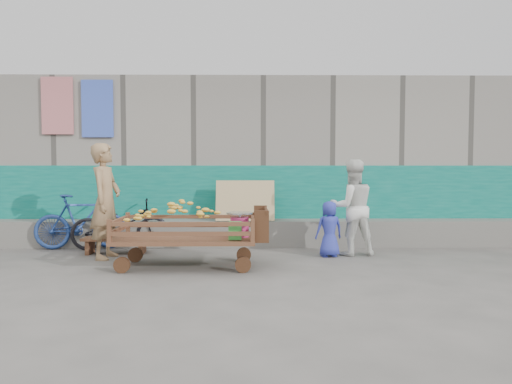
{
  "coord_description": "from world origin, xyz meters",
  "views": [
    {
      "loc": [
        0.39,
        -5.54,
        1.35
      ],
      "look_at": [
        0.47,
        1.2,
        1.0
      ],
      "focal_mm": 32.0,
      "sensor_mm": 36.0,
      "label": 1
    }
  ],
  "objects_px": {
    "child": "(329,229)",
    "bicycle_dark": "(121,224)",
    "banana_cart": "(183,224)",
    "bench": "(116,242)",
    "vendor_man": "(106,201)",
    "bicycle_blue": "(81,222)",
    "woman": "(352,207)"
  },
  "relations": [
    {
      "from": "child",
      "to": "bicycle_dark",
      "type": "relative_size",
      "value": 0.54
    },
    {
      "from": "bicycle_dark",
      "to": "banana_cart",
      "type": "bearing_deg",
      "value": -150.88
    },
    {
      "from": "bench",
      "to": "vendor_man",
      "type": "relative_size",
      "value": 0.6
    },
    {
      "from": "bench",
      "to": "banana_cart",
      "type": "bearing_deg",
      "value": -39.4
    },
    {
      "from": "bench",
      "to": "child",
      "type": "xyz_separation_m",
      "value": [
        3.33,
        -0.28,
        0.24
      ]
    },
    {
      "from": "banana_cart",
      "to": "bench",
      "type": "xyz_separation_m",
      "value": [
        -1.21,
        1.0,
        -0.4
      ]
    },
    {
      "from": "vendor_man",
      "to": "banana_cart",
      "type": "bearing_deg",
      "value": -110.83
    },
    {
      "from": "banana_cart",
      "to": "child",
      "type": "height_order",
      "value": "banana_cart"
    },
    {
      "from": "banana_cart",
      "to": "bench",
      "type": "bearing_deg",
      "value": 140.6
    },
    {
      "from": "child",
      "to": "bicycle_dark",
      "type": "bearing_deg",
      "value": -23.58
    },
    {
      "from": "banana_cart",
      "to": "bicycle_blue",
      "type": "height_order",
      "value": "bicycle_blue"
    },
    {
      "from": "banana_cart",
      "to": "vendor_man",
      "type": "height_order",
      "value": "vendor_man"
    },
    {
      "from": "banana_cart",
      "to": "bicycle_dark",
      "type": "height_order",
      "value": "banana_cart"
    },
    {
      "from": "child",
      "to": "bicycle_dark",
      "type": "xyz_separation_m",
      "value": [
        -3.37,
        0.69,
        -0.01
      ]
    },
    {
      "from": "vendor_man",
      "to": "bicycle_dark",
      "type": "relative_size",
      "value": 1.08
    },
    {
      "from": "vendor_man",
      "to": "child",
      "type": "relative_size",
      "value": 2.02
    },
    {
      "from": "bench",
      "to": "vendor_man",
      "type": "height_order",
      "value": "vendor_man"
    },
    {
      "from": "banana_cart",
      "to": "woman",
      "type": "xyz_separation_m",
      "value": [
        2.49,
        0.85,
        0.15
      ]
    },
    {
      "from": "banana_cart",
      "to": "bicycle_blue",
      "type": "distance_m",
      "value": 2.38
    },
    {
      "from": "bicycle_blue",
      "to": "child",
      "type": "bearing_deg",
      "value": -105.69
    },
    {
      "from": "banana_cart",
      "to": "bicycle_blue",
      "type": "relative_size",
      "value": 1.35
    },
    {
      "from": "banana_cart",
      "to": "vendor_man",
      "type": "xyz_separation_m",
      "value": [
        -1.25,
        0.64,
        0.27
      ]
    },
    {
      "from": "woman",
      "to": "banana_cart",
      "type": "bearing_deg",
      "value": 11.98
    },
    {
      "from": "child",
      "to": "bicycle_blue",
      "type": "xyz_separation_m",
      "value": [
        -4.03,
        0.69,
        0.03
      ]
    },
    {
      "from": "woman",
      "to": "bicycle_dark",
      "type": "distance_m",
      "value": 3.8
    },
    {
      "from": "woman",
      "to": "bicycle_blue",
      "type": "distance_m",
      "value": 4.45
    },
    {
      "from": "child",
      "to": "bicycle_blue",
      "type": "height_order",
      "value": "bicycle_blue"
    },
    {
      "from": "bicycle_blue",
      "to": "bench",
      "type": "bearing_deg",
      "value": -126.65
    },
    {
      "from": "bench",
      "to": "child",
      "type": "distance_m",
      "value": 3.35
    },
    {
      "from": "bench",
      "to": "child",
      "type": "height_order",
      "value": "child"
    },
    {
      "from": "woman",
      "to": "child",
      "type": "relative_size",
      "value": 1.74
    },
    {
      "from": "banana_cart",
      "to": "bicycle_blue",
      "type": "xyz_separation_m",
      "value": [
        -1.91,
        1.41,
        -0.13
      ]
    }
  ]
}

